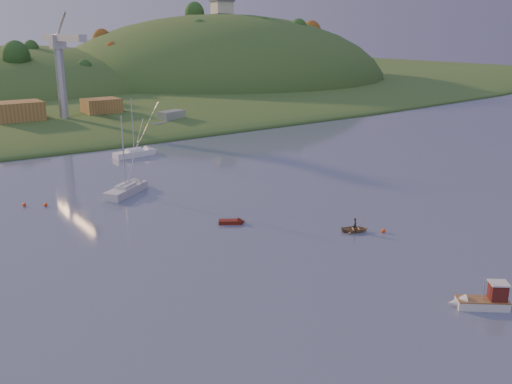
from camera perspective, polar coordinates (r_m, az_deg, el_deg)
shore_slope at (r=191.54m, az=-23.14°, el=7.58°), size 640.00×150.00×7.00m
hill_center at (r=237.35m, az=-23.23°, el=8.97°), size 140.00×120.00×36.00m
hill_right at (r=255.71m, az=-3.29°, el=10.63°), size 150.00×130.00×60.00m
hilltop_house at (r=254.77m, az=-3.42°, el=18.13°), size 9.00×7.00×6.45m
wharf at (r=151.43m, az=-17.68°, el=6.66°), size 42.00×16.00×2.40m
shed_west at (r=148.53m, az=-22.71°, el=7.41°), size 11.00×8.00×4.80m
shed_east at (r=155.43m, az=-15.19°, el=8.27°), size 9.00×7.00×4.00m
dock_crane at (r=145.55m, az=-18.91°, el=12.55°), size 3.20×28.00×20.30m
fishing_boat at (r=54.94m, az=21.37°, el=-10.05°), size 5.05×4.52×3.31m
sailboat_near at (r=87.26m, az=-12.88°, el=0.25°), size 8.39×7.03×11.79m
sailboat_far at (r=113.10m, az=-12.08°, el=3.86°), size 8.33×3.28×11.27m
canoe at (r=70.65m, az=9.86°, el=-3.67°), size 3.99×3.67×0.68m
paddler at (r=70.52m, az=9.88°, el=-3.36°), size 0.58×0.65×1.48m
red_tender at (r=72.54m, az=-2.08°, el=-2.99°), size 3.49×2.83×1.16m
work_vessel at (r=146.04m, az=-8.43°, el=7.01°), size 16.77×10.21×4.06m
buoy_0 at (r=71.06m, az=12.63°, el=-3.79°), size 0.50×0.50×0.50m
buoy_1 at (r=85.77m, az=-22.17°, el=-1.18°), size 0.50×0.50×0.50m
buoy_2 at (r=84.67m, az=-20.29°, el=-1.19°), size 0.50×0.50×0.50m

